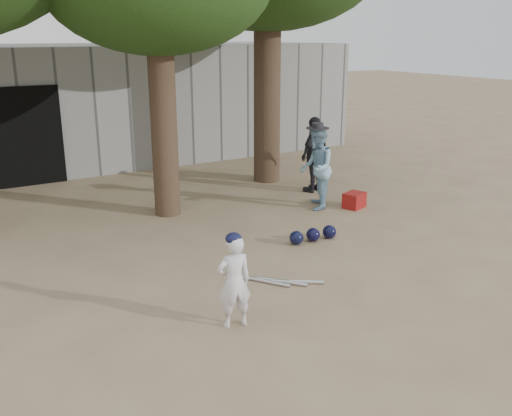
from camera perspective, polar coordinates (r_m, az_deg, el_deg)
ground at (r=7.25m, az=0.11°, el=-9.94°), size 70.00×70.00×0.00m
boy_player at (r=6.60m, az=-2.20°, el=-7.38°), size 0.45×0.33×1.12m
spectator_blue at (r=11.07m, az=6.06°, el=3.99°), size 0.95×0.99×1.61m
spectator_dark at (r=12.29m, az=5.90°, el=5.34°), size 1.03×0.71×1.62m
red_bag at (r=11.36m, az=9.80°, el=0.77°), size 0.50×0.44×0.30m
back_building at (r=16.28m, az=-19.68°, el=9.79°), size 16.00×5.24×3.00m
helmet_row at (r=9.44m, az=5.73°, el=-2.68°), size 0.87×0.28×0.23m
bat_pile at (r=7.90m, az=2.59°, el=-7.35°), size 0.89×0.79×0.06m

